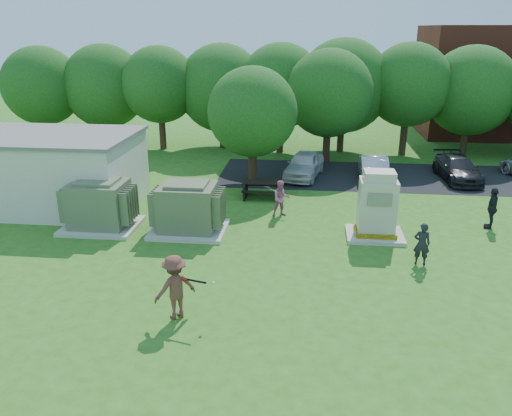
# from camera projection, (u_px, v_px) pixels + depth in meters

# --- Properties ---
(ground) EXTENTS (120.00, 120.00, 0.00)m
(ground) POSITION_uv_depth(u_px,v_px,m) (242.00, 289.00, 15.85)
(ground) COLOR #2D6619
(ground) RESTS_ON ground
(service_building) EXTENTS (10.00, 5.00, 3.20)m
(service_building) POSITION_uv_depth(u_px,v_px,m) (26.00, 171.00, 22.97)
(service_building) COLOR beige
(service_building) RESTS_ON ground
(service_building_roof) EXTENTS (10.20, 5.20, 0.15)m
(service_building_roof) POSITION_uv_depth(u_px,v_px,m) (20.00, 135.00, 22.40)
(service_building_roof) COLOR slate
(service_building_roof) RESTS_ON service_building
(parking_strip) EXTENTS (20.00, 6.00, 0.01)m
(parking_strip) POSITION_uv_depth(u_px,v_px,m) (399.00, 177.00, 27.76)
(parking_strip) COLOR #232326
(parking_strip) RESTS_ON ground
(transformer_left) EXTENTS (3.00, 2.40, 2.07)m
(transformer_left) POSITION_uv_depth(u_px,v_px,m) (100.00, 206.00, 20.39)
(transformer_left) COLOR beige
(transformer_left) RESTS_ON ground
(transformer_right) EXTENTS (3.00, 2.40, 2.07)m
(transformer_right) POSITION_uv_depth(u_px,v_px,m) (188.00, 209.00, 20.01)
(transformer_right) COLOR beige
(transformer_right) RESTS_ON ground
(generator_cabinet) EXTENTS (2.22, 1.82, 2.70)m
(generator_cabinet) POSITION_uv_depth(u_px,v_px,m) (377.00, 209.00, 19.42)
(generator_cabinet) COLOR beige
(generator_cabinet) RESTS_ON ground
(picnic_table) EXTENTS (1.89, 1.41, 0.81)m
(picnic_table) POSITION_uv_depth(u_px,v_px,m) (262.00, 188.00, 24.23)
(picnic_table) COLOR black
(picnic_table) RESTS_ON ground
(batter) EXTENTS (1.41, 1.32, 1.91)m
(batter) POSITION_uv_depth(u_px,v_px,m) (175.00, 287.00, 14.01)
(batter) COLOR brown
(batter) RESTS_ON ground
(person_by_generator) EXTENTS (0.59, 0.41, 1.55)m
(person_by_generator) POSITION_uv_depth(u_px,v_px,m) (422.00, 244.00, 17.26)
(person_by_generator) COLOR black
(person_by_generator) RESTS_ON ground
(person_at_picnic) EXTENTS (0.94, 0.83, 1.61)m
(person_at_picnic) POSITION_uv_depth(u_px,v_px,m) (281.00, 198.00, 21.75)
(person_at_picnic) COLOR #BF658A
(person_at_picnic) RESTS_ON ground
(person_walking_right) EXTENTS (0.75, 1.10, 1.74)m
(person_walking_right) POSITION_uv_depth(u_px,v_px,m) (492.00, 208.00, 20.41)
(person_walking_right) COLOR black
(person_walking_right) RESTS_ON ground
(car_white) EXTENTS (2.50, 4.42, 1.42)m
(car_white) POSITION_uv_depth(u_px,v_px,m) (304.00, 165.00, 27.52)
(car_white) COLOR silver
(car_white) RESTS_ON ground
(car_silver_a) EXTENTS (1.58, 4.12, 1.34)m
(car_silver_a) POSITION_uv_depth(u_px,v_px,m) (373.00, 166.00, 27.31)
(car_silver_a) COLOR #BABABF
(car_silver_a) RESTS_ON ground
(car_dark) EXTENTS (2.05, 4.47, 1.27)m
(car_dark) POSITION_uv_depth(u_px,v_px,m) (458.00, 168.00, 27.05)
(car_dark) COLOR black
(car_dark) RESTS_ON ground
(batting_equipment) EXTENTS (1.02, 0.33, 0.21)m
(batting_equipment) POSITION_uv_depth(u_px,v_px,m) (194.00, 281.00, 13.79)
(batting_equipment) COLOR black
(batting_equipment) RESTS_ON ground
(tree_row) EXTENTS (41.30, 13.30, 7.30)m
(tree_row) POSITION_uv_depth(u_px,v_px,m) (308.00, 89.00, 31.56)
(tree_row) COLOR #47301E
(tree_row) RESTS_ON ground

